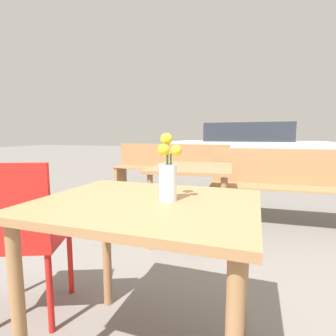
% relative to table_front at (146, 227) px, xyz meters
% --- Properties ---
extents(table_front, '(0.90, 0.74, 0.74)m').
position_rel_table_front_xyz_m(table_front, '(0.00, 0.00, 0.00)').
color(table_front, '#9E7047').
rests_on(table_front, ground_plane).
extents(flower_vase, '(0.10, 0.10, 0.27)m').
position_rel_table_front_xyz_m(flower_vase, '(0.09, 0.03, 0.21)').
color(flower_vase, silver).
rests_on(flower_vase, table_front).
extents(cafe_chair, '(0.53, 0.53, 0.88)m').
position_rel_table_front_xyz_m(cafe_chair, '(-0.73, 0.01, -0.12)').
color(cafe_chair, red).
rests_on(cafe_chair, ground_plane).
extents(bench_near, '(1.99, 0.47, 0.85)m').
position_rel_table_front_xyz_m(bench_near, '(-1.02, 3.20, -0.15)').
color(bench_near, '#9E7047').
rests_on(bench_near, ground_plane).
extents(bench_middle, '(1.50, 0.45, 0.85)m').
position_rel_table_front_xyz_m(bench_middle, '(0.65, 2.14, -0.17)').
color(bench_middle, '#9E7047').
rests_on(bench_middle, ground_plane).
extents(table_back, '(0.83, 0.92, 0.71)m').
position_rel_table_front_xyz_m(table_back, '(-0.18, 1.47, -0.03)').
color(table_back, '#9E7047').
rests_on(table_back, ground_plane).
extents(bicycle, '(1.37, 0.67, 0.70)m').
position_rel_table_front_xyz_m(bicycle, '(0.13, 5.39, -0.31)').
color(bicycle, black).
rests_on(bicycle, ground_plane).
extents(parked_car, '(4.26, 1.89, 1.34)m').
position_rel_table_front_xyz_m(parked_car, '(0.08, 7.04, 0.01)').
color(parked_car, silver).
rests_on(parked_car, ground_plane).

